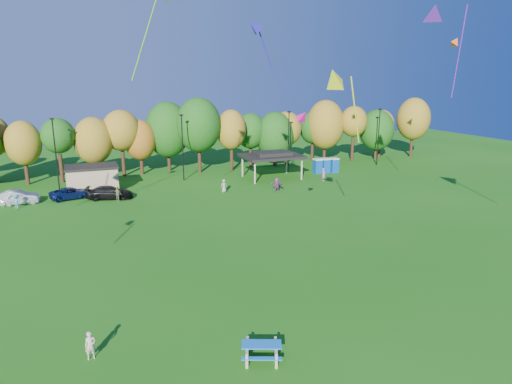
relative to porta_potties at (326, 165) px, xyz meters
name	(u,v)px	position (x,y,z in m)	size (l,w,h in m)	color
ground	(299,323)	(-23.03, -37.49, -1.10)	(160.00, 160.00, 0.00)	#19600F
tree_line	(153,134)	(-24.05, 8.02, 4.82)	(93.57, 10.55, 11.15)	black
lamp_posts	(183,145)	(-21.03, 2.51, 3.80)	(64.50, 0.25, 9.09)	black
utility_building	(92,178)	(-33.03, 0.51, 0.54)	(6.30, 4.30, 3.25)	tan
pavilion	(272,156)	(-9.03, -0.49, 2.13)	(8.20, 6.20, 3.77)	tan
porta_potties	(326,165)	(0.00, 0.00, 0.00)	(3.75, 1.51, 2.18)	#0C479C
picnic_table	(262,350)	(-26.39, -39.97, -0.59)	(2.48, 2.28, 0.87)	tan
kite_flyer	(90,345)	(-34.46, -36.80, -0.35)	(0.55, 0.36, 1.50)	beige
car_a	(20,198)	(-40.94, -2.91, -0.40)	(1.64, 4.08, 1.39)	white
car_b	(17,197)	(-41.27, -2.59, -0.34)	(1.61, 4.60, 1.52)	#ABACB1
car_c	(72,193)	(-35.52, -2.50, -0.42)	(2.25, 4.88, 1.36)	#0C1948
car_d	(110,193)	(-31.32, -4.26, -0.33)	(2.15, 5.28, 1.53)	black
far_person_1	(118,194)	(-30.54, -5.80, -0.21)	(1.04, 0.43, 1.77)	olive
far_person_2	(224,186)	(-17.83, -6.00, -0.28)	(0.80, 0.52, 1.64)	#94A571
far_person_3	(277,185)	(-11.60, -8.17, -0.18)	(1.69, 0.54, 1.83)	#88397A
far_person_4	(17,202)	(-41.07, -4.89, -0.30)	(1.03, 0.59, 1.60)	teal
far_person_5	(323,175)	(-3.12, -4.87, -0.19)	(0.66, 0.43, 1.81)	#C55D9D
kite_3	(254,27)	(-19.01, -19.75, 17.05)	(2.88, 1.68, 4.56)	navy
kite_12	(455,41)	(6.85, -16.29, 16.80)	(1.49, 1.15, 1.41)	#EC541B
kite_13	(303,116)	(-19.21, -29.79, 10.15)	(1.23, 1.41, 1.17)	#EA0D87
kite_14	(434,12)	(-4.45, -25.27, 18.34)	(3.65, 4.75, 8.64)	purple
kite_15	(335,78)	(-16.96, -30.21, 12.74)	(3.42, 2.45, 5.66)	#CFD916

